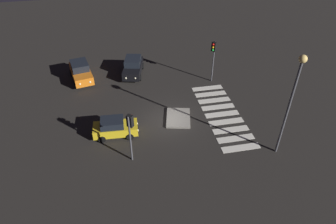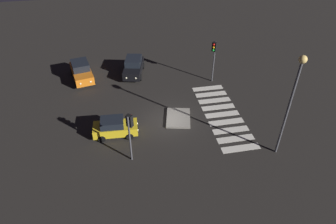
{
  "view_description": "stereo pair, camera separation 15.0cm",
  "coord_description": "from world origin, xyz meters",
  "px_view_note": "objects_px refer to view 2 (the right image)",
  "views": [
    {
      "loc": [
        -20.88,
        4.13,
        17.0
      ],
      "look_at": [
        0.0,
        0.0,
        1.0
      ],
      "focal_mm": 32.2,
      "sensor_mm": 36.0,
      "label": 1
    },
    {
      "loc": [
        -20.91,
        3.99,
        17.0
      ],
      "look_at": [
        0.0,
        0.0,
        1.0
      ],
      "focal_mm": 32.2,
      "sensor_mm": 36.0,
      "label": 2
    }
  ],
  "objects_px": {
    "car_orange": "(81,71)",
    "traffic_light_west": "(130,127)",
    "traffic_light_east": "(214,52)",
    "traffic_island": "(178,118)",
    "car_yellow": "(115,127)",
    "car_black": "(134,67)",
    "street_lamp": "(293,92)"
  },
  "relations": [
    {
      "from": "car_black",
      "to": "traffic_light_west",
      "type": "relative_size",
      "value": 1.09
    },
    {
      "from": "car_orange",
      "to": "traffic_light_west",
      "type": "relative_size",
      "value": 1.12
    },
    {
      "from": "traffic_light_west",
      "to": "car_orange",
      "type": "bearing_deg",
      "value": 59.23
    },
    {
      "from": "traffic_light_west",
      "to": "traffic_light_east",
      "type": "bearing_deg",
      "value": -2.39
    },
    {
      "from": "traffic_light_east",
      "to": "traffic_light_west",
      "type": "bearing_deg",
      "value": 1.56
    },
    {
      "from": "car_orange",
      "to": "traffic_island",
      "type": "bearing_deg",
      "value": 32.86
    },
    {
      "from": "car_yellow",
      "to": "street_lamp",
      "type": "xyz_separation_m",
      "value": [
        -4.51,
        -12.45,
        4.88
      ]
    },
    {
      "from": "traffic_island",
      "to": "car_orange",
      "type": "distance_m",
      "value": 12.57
    },
    {
      "from": "traffic_island",
      "to": "car_orange",
      "type": "height_order",
      "value": "car_orange"
    },
    {
      "from": "traffic_island",
      "to": "traffic_light_east",
      "type": "distance_m",
      "value": 8.26
    },
    {
      "from": "car_yellow",
      "to": "car_black",
      "type": "relative_size",
      "value": 0.84
    },
    {
      "from": "traffic_island",
      "to": "street_lamp",
      "type": "bearing_deg",
      "value": -129.92
    },
    {
      "from": "traffic_island",
      "to": "street_lamp",
      "type": "height_order",
      "value": "street_lamp"
    },
    {
      "from": "traffic_island",
      "to": "street_lamp",
      "type": "relative_size",
      "value": 0.38
    },
    {
      "from": "traffic_light_east",
      "to": "traffic_light_west",
      "type": "xyz_separation_m",
      "value": [
        -9.93,
        9.46,
        -0.27
      ]
    },
    {
      "from": "car_yellow",
      "to": "street_lamp",
      "type": "bearing_deg",
      "value": -16.76
    },
    {
      "from": "car_yellow",
      "to": "traffic_light_east",
      "type": "distance_m",
      "value": 12.93
    },
    {
      "from": "car_orange",
      "to": "car_yellow",
      "type": "height_order",
      "value": "car_orange"
    },
    {
      "from": "car_yellow",
      "to": "car_black",
      "type": "bearing_deg",
      "value": 78.79
    },
    {
      "from": "car_black",
      "to": "traffic_light_west",
      "type": "height_order",
      "value": "traffic_light_west"
    },
    {
      "from": "traffic_light_east",
      "to": "traffic_light_west",
      "type": "relative_size",
      "value": 1.09
    },
    {
      "from": "car_black",
      "to": "traffic_light_west",
      "type": "distance_m",
      "value": 13.42
    },
    {
      "from": "car_orange",
      "to": "traffic_light_west",
      "type": "height_order",
      "value": "traffic_light_west"
    },
    {
      "from": "car_yellow",
      "to": "traffic_island",
      "type": "bearing_deg",
      "value": 14.15
    },
    {
      "from": "car_yellow",
      "to": "street_lamp",
      "type": "distance_m",
      "value": 14.12
    },
    {
      "from": "car_black",
      "to": "traffic_light_east",
      "type": "relative_size",
      "value": 1.0
    },
    {
      "from": "traffic_island",
      "to": "traffic_light_west",
      "type": "relative_size",
      "value": 0.78
    },
    {
      "from": "traffic_island",
      "to": "traffic_light_west",
      "type": "distance_m",
      "value": 6.92
    },
    {
      "from": "car_black",
      "to": "car_orange",
      "type": "bearing_deg",
      "value": -76.31
    },
    {
      "from": "car_orange",
      "to": "car_yellow",
      "type": "distance_m",
      "value": 10.5
    },
    {
      "from": "car_yellow",
      "to": "traffic_light_west",
      "type": "xyz_separation_m",
      "value": [
        -3.09,
        -1.18,
        2.38
      ]
    },
    {
      "from": "traffic_light_east",
      "to": "car_yellow",
      "type": "bearing_deg",
      "value": -12.09
    }
  ]
}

